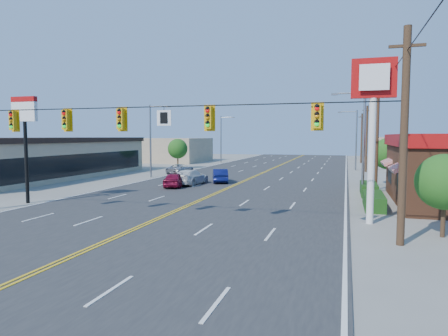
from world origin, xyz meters
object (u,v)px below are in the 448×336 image
(car_silver, at_px, (180,169))
(signal_span, at_px, (140,130))
(car_white, at_px, (191,178))
(kfc_pylon, at_px, (373,107))
(car_blue, at_px, (220,176))
(car_magenta, at_px, (175,180))
(pizza_hut_sign, at_px, (25,127))

(car_silver, bearing_deg, signal_span, 113.78)
(car_white, bearing_deg, kfc_pylon, 143.96)
(kfc_pylon, distance_m, car_blue, 20.68)
(kfc_pylon, bearing_deg, car_magenta, 146.23)
(car_magenta, bearing_deg, car_blue, -132.65)
(car_blue, height_order, car_silver, car_blue)
(signal_span, bearing_deg, car_white, 103.44)
(pizza_hut_sign, bearing_deg, car_silver, 85.34)
(kfc_pylon, relative_size, car_blue, 2.12)
(signal_span, bearing_deg, car_silver, 109.20)
(car_magenta, height_order, car_white, car_white)
(car_silver, bearing_deg, kfc_pylon, 137.04)
(car_blue, relative_size, car_white, 0.83)
(car_blue, bearing_deg, car_white, 31.06)
(signal_span, xyz_separation_m, car_blue, (-1.89, 19.15, -4.23))
(kfc_pylon, xyz_separation_m, car_silver, (-20.20, 22.08, -5.46))
(kfc_pylon, distance_m, car_silver, 30.42)
(pizza_hut_sign, relative_size, car_white, 1.41)
(signal_span, bearing_deg, car_magenta, 107.71)
(signal_span, height_order, pizza_hut_sign, signal_span)
(signal_span, bearing_deg, kfc_pylon, 19.78)
(car_magenta, relative_size, car_blue, 0.96)
(car_silver, bearing_deg, pizza_hut_sign, 89.92)
(car_blue, xyz_separation_m, car_silver, (-7.20, 6.93, -0.07))
(pizza_hut_sign, xyz_separation_m, car_blue, (8.99, 15.15, -4.52))
(signal_span, relative_size, car_silver, 5.75)
(car_white, bearing_deg, car_blue, -125.02)
(signal_span, bearing_deg, car_blue, 95.63)
(car_magenta, xyz_separation_m, car_silver, (-4.44, 11.54, -0.07))
(pizza_hut_sign, bearing_deg, car_white, 61.16)
(kfc_pylon, height_order, car_blue, kfc_pylon)
(car_white, bearing_deg, pizza_hut_sign, 64.92)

